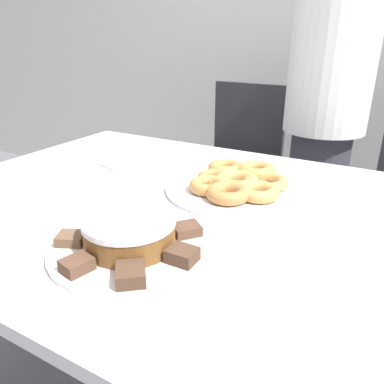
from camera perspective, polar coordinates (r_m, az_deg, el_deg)
The scene contains 23 objects.
wall_back at distance 2.43m, azimuth 21.81°, elevation 25.17°, with size 8.00×0.05×2.60m.
table at distance 0.99m, azimuth 1.19°, elevation -6.19°, with size 1.54×1.04×0.73m.
person_standing at distance 1.69m, azimuth 19.59°, elevation 10.87°, with size 0.34×0.34×1.56m.
office_chair_left at distance 1.99m, azimuth 6.43°, elevation 2.07°, with size 0.46×0.46×0.91m.
plate_cake at distance 0.78m, azimuth -9.33°, elevation -8.26°, with size 0.33×0.33×0.01m.
plate_donuts at distance 1.06m, azimuth 6.75°, elevation 0.55°, with size 0.40×0.40×0.01m.
frosted_cake at distance 0.76m, azimuth -9.49°, elevation -5.95°, with size 0.19×0.19×0.06m.
lamington_0 at distance 0.87m, azimuth -5.97°, elevation -3.47°, with size 0.06×0.07×0.02m.
lamington_1 at distance 0.87m, azimuth -12.95°, elevation -3.89°, with size 0.07×0.07×0.02m.
lamington_2 at distance 0.81m, azimuth -17.93°, elevation -6.76°, with size 0.07×0.06×0.02m.
lamington_3 at distance 0.71m, azimuth -17.14°, elevation -10.55°, with size 0.05×0.06×0.02m.
lamington_4 at distance 0.67m, azimuth -9.32°, elevation -12.25°, with size 0.08×0.08×0.03m.
lamington_5 at distance 0.71m, azimuth -1.53°, elevation -9.58°, with size 0.05×0.05×0.03m.
lamington_6 at distance 0.80m, azimuth -0.86°, elevation -5.73°, with size 0.07×0.07×0.02m.
donut_0 at distance 1.05m, azimuth 6.80°, elevation 1.68°, with size 0.12×0.12×0.03m.
donut_1 at distance 1.14m, azimuth 9.72°, elevation 3.21°, with size 0.12×0.12×0.04m.
donut_2 at distance 1.16m, azimuth 5.16°, elevation 3.66°, with size 0.11×0.11×0.04m.
donut_3 at distance 1.08m, azimuth 3.51°, elevation 2.19°, with size 0.10×0.10×0.03m.
donut_4 at distance 1.02m, azimuth 2.57°, elevation 0.99°, with size 0.11×0.11×0.03m.
donut_5 at distance 0.97m, azimuth 5.52°, elevation -0.17°, with size 0.12×0.12×0.04m.
donut_6 at distance 0.99m, azimuth 10.11°, elevation 0.04°, with size 0.11×0.11×0.03m.
donut_7 at distance 1.07m, azimuth 11.16°, elevation 1.55°, with size 0.13×0.13×0.03m.
napkin at distance 1.29m, azimuth -11.44°, elevation 4.15°, with size 0.13×0.11×0.01m.
Camera 1 is at (0.41, -0.77, 1.13)m, focal length 35.00 mm.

